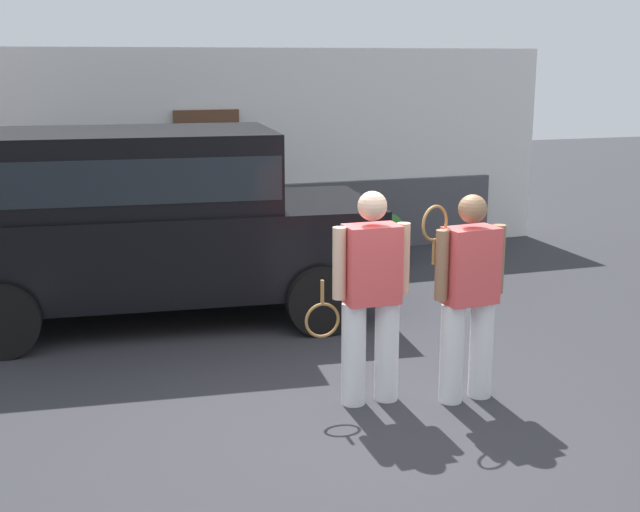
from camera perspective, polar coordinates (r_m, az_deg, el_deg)
The scene contains 6 objects.
ground_plane at distance 6.80m, azimuth 3.55°, elevation -10.85°, with size 40.00×40.00×0.00m, color #2D2D33.
house_frontage at distance 11.96m, azimuth -6.73°, elevation 6.45°, with size 9.83×0.40×2.93m.
parked_suv at distance 9.16m, azimuth -11.47°, elevation 2.74°, with size 4.75×2.49×2.05m.
tennis_player_man at distance 6.78m, azimuth 3.45°, elevation -2.71°, with size 0.91×0.27×1.77m.
tennis_player_woman at distance 6.93m, azimuth 10.07°, elevation -2.61°, with size 0.78×0.31×1.73m.
potted_plant_by_porch at distance 11.68m, azimuth 4.53°, elevation 1.44°, with size 0.53×0.53×0.70m.
Camera 1 is at (-2.29, -5.77, 2.78)m, focal length 47.02 mm.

